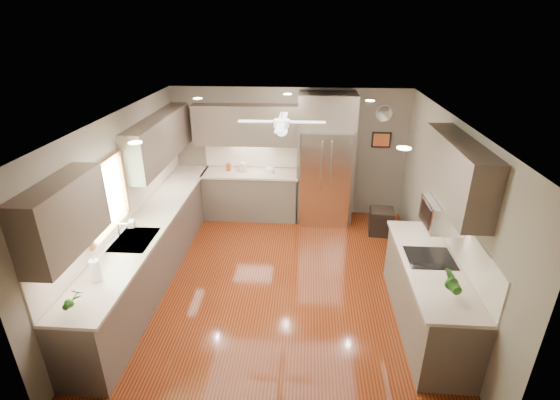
# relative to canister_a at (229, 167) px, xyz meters

# --- Properties ---
(floor) EXTENTS (5.00, 5.00, 0.00)m
(floor) POSITION_rel_canister_a_xyz_m (1.16, -2.24, -1.02)
(floor) COLOR #461509
(floor) RESTS_ON ground
(ceiling) EXTENTS (5.00, 5.00, 0.00)m
(ceiling) POSITION_rel_canister_a_xyz_m (1.16, -2.24, 1.48)
(ceiling) COLOR white
(ceiling) RESTS_ON ground
(wall_back) EXTENTS (4.50, 0.00, 4.50)m
(wall_back) POSITION_rel_canister_a_xyz_m (1.16, 0.26, 0.23)
(wall_back) COLOR #675E4F
(wall_back) RESTS_ON ground
(wall_front) EXTENTS (4.50, 0.00, 4.50)m
(wall_front) POSITION_rel_canister_a_xyz_m (1.16, -4.74, 0.23)
(wall_front) COLOR #675E4F
(wall_front) RESTS_ON ground
(wall_left) EXTENTS (0.00, 5.00, 5.00)m
(wall_left) POSITION_rel_canister_a_xyz_m (-1.09, -2.24, 0.23)
(wall_left) COLOR #675E4F
(wall_left) RESTS_ON ground
(wall_right) EXTENTS (0.00, 5.00, 5.00)m
(wall_right) POSITION_rel_canister_a_xyz_m (3.41, -2.24, 0.23)
(wall_right) COLOR #675E4F
(wall_right) RESTS_ON ground
(canister_a) EXTENTS (0.12, 0.12, 0.14)m
(canister_a) POSITION_rel_canister_a_xyz_m (0.00, 0.00, 0.00)
(canister_a) COLOR #9A3510
(canister_a) RESTS_ON back_run
(canister_b) EXTENTS (0.10, 0.10, 0.13)m
(canister_b) POSITION_rel_canister_a_xyz_m (0.18, -0.03, -0.01)
(canister_b) COLOR silver
(canister_b) RESTS_ON back_run
(canister_c) EXTENTS (0.12, 0.12, 0.19)m
(canister_c) POSITION_rel_canister_a_xyz_m (0.29, -0.04, 0.01)
(canister_c) COLOR #BBB98C
(canister_c) RESTS_ON back_run
(soap_bottle) EXTENTS (0.10, 0.10, 0.19)m
(soap_bottle) POSITION_rel_canister_a_xyz_m (-0.91, -2.45, 0.01)
(soap_bottle) COLOR white
(soap_bottle) RESTS_ON left_run
(potted_plant_left) EXTENTS (0.17, 0.11, 0.31)m
(potted_plant_left) POSITION_rel_canister_a_xyz_m (-0.78, -4.20, 0.07)
(potted_plant_left) COLOR #255719
(potted_plant_left) RESTS_ON left_run
(potted_plant_right) EXTENTS (0.21, 0.18, 0.33)m
(potted_plant_right) POSITION_rel_canister_a_xyz_m (3.08, -3.66, 0.09)
(potted_plant_right) COLOR #255719
(potted_plant_right) RESTS_ON right_run
(bowl) EXTENTS (0.23, 0.23, 0.05)m
(bowl) POSITION_rel_canister_a_xyz_m (0.81, -0.07, -0.06)
(bowl) COLOR #BBB98C
(bowl) RESTS_ON back_run
(left_run) EXTENTS (0.65, 4.70, 1.45)m
(left_run) POSITION_rel_canister_a_xyz_m (-0.79, -2.09, -0.54)
(left_run) COLOR #50443A
(left_run) RESTS_ON ground
(back_run) EXTENTS (1.85, 0.65, 1.45)m
(back_run) POSITION_rel_canister_a_xyz_m (0.43, -0.04, -0.54)
(back_run) COLOR #50443A
(back_run) RESTS_ON ground
(uppers) EXTENTS (4.50, 4.70, 0.95)m
(uppers) POSITION_rel_canister_a_xyz_m (0.42, -1.53, 0.85)
(uppers) COLOR #50443A
(uppers) RESTS_ON wall_left
(window) EXTENTS (0.05, 1.12, 0.92)m
(window) POSITION_rel_canister_a_xyz_m (-1.06, -2.74, 0.53)
(window) COLOR #BFF2B2
(window) RESTS_ON wall_left
(sink) EXTENTS (0.50, 0.70, 0.32)m
(sink) POSITION_rel_canister_a_xyz_m (-0.77, -2.74, -0.11)
(sink) COLOR silver
(sink) RESTS_ON left_run
(refrigerator) EXTENTS (1.06, 0.75, 2.45)m
(refrigerator) POSITION_rel_canister_a_xyz_m (1.86, -0.08, 0.17)
(refrigerator) COLOR silver
(refrigerator) RESTS_ON ground
(right_run) EXTENTS (0.70, 2.20, 1.45)m
(right_run) POSITION_rel_canister_a_xyz_m (3.09, -3.04, -0.54)
(right_run) COLOR #50443A
(right_run) RESTS_ON ground
(microwave) EXTENTS (0.43, 0.55, 0.34)m
(microwave) POSITION_rel_canister_a_xyz_m (3.19, -2.79, 0.46)
(microwave) COLOR silver
(microwave) RESTS_ON wall_right
(ceiling_fan) EXTENTS (1.18, 1.18, 0.32)m
(ceiling_fan) POSITION_rel_canister_a_xyz_m (1.16, -1.94, 1.31)
(ceiling_fan) COLOR white
(ceiling_fan) RESTS_ON ceiling
(recessed_lights) EXTENTS (2.84, 3.14, 0.01)m
(recessed_lights) POSITION_rel_canister_a_xyz_m (1.12, -1.84, 1.47)
(recessed_lights) COLOR white
(recessed_lights) RESTS_ON ceiling
(wall_clock) EXTENTS (0.30, 0.03, 0.30)m
(wall_clock) POSITION_rel_canister_a_xyz_m (2.91, 0.24, 1.03)
(wall_clock) COLOR white
(wall_clock) RESTS_ON wall_back
(framed_print) EXTENTS (0.36, 0.03, 0.30)m
(framed_print) POSITION_rel_canister_a_xyz_m (2.91, 0.24, 0.53)
(framed_print) COLOR black
(framed_print) RESTS_ON wall_back
(stool) EXTENTS (0.46, 0.46, 0.49)m
(stool) POSITION_rel_canister_a_xyz_m (2.91, -0.59, -0.78)
(stool) COLOR black
(stool) RESTS_ON ground
(paper_towel) EXTENTS (0.11, 0.11, 0.28)m
(paper_towel) POSITION_rel_canister_a_xyz_m (-0.81, -3.69, 0.06)
(paper_towel) COLOR white
(paper_towel) RESTS_ON left_run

